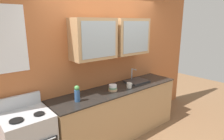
# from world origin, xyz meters

# --- Properties ---
(ground_plane) EXTENTS (10.00, 10.00, 0.00)m
(ground_plane) POSITION_xyz_m (0.00, 0.00, 0.00)
(ground_plane) COLOR brown
(back_wall_unit) EXTENTS (4.86, 0.43, 2.83)m
(back_wall_unit) POSITION_xyz_m (-0.01, 0.32, 1.49)
(back_wall_unit) COLOR #B76638
(back_wall_unit) RESTS_ON ground_plane
(counter) EXTENTS (2.51, 0.62, 0.94)m
(counter) POSITION_xyz_m (0.00, 0.00, 0.47)
(counter) COLOR tan
(counter) RESTS_ON ground_plane
(sink_faucet) EXTENTS (0.43, 0.34, 0.25)m
(sink_faucet) POSITION_xyz_m (0.53, 0.06, 0.96)
(sink_faucet) COLOR #2D2D30
(sink_faucet) RESTS_ON counter
(bowl_stack) EXTENTS (0.15, 0.15, 0.11)m
(bowl_stack) POSITION_xyz_m (-0.16, -0.03, 0.99)
(bowl_stack) COLOR #E0AD7F
(bowl_stack) RESTS_ON counter
(vase) EXTENTS (0.08, 0.08, 0.25)m
(vase) POSITION_xyz_m (-0.85, -0.04, 1.06)
(vase) COLOR #33598C
(vase) RESTS_ON counter
(cup_near_sink) EXTENTS (0.13, 0.09, 0.10)m
(cup_near_sink) POSITION_xyz_m (0.16, -0.11, 0.99)
(cup_near_sink) COLOR silver
(cup_near_sink) RESTS_ON counter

